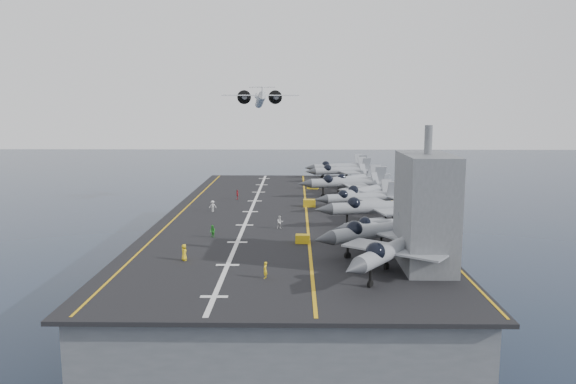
{
  "coord_description": "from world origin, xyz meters",
  "views": [
    {
      "loc": [
        1.36,
        -88.19,
        27.62
      ],
      "look_at": [
        0.0,
        4.0,
        13.0
      ],
      "focal_mm": 35.0,
      "sensor_mm": 36.0,
      "label": 1
    }
  ],
  "objects_px": {
    "fighter_jet_0": "(392,249)",
    "tow_cart_a": "(303,239)",
    "island_superstructure": "(426,197)",
    "transport_plane": "(260,100)"
  },
  "relations": [
    {
      "from": "fighter_jet_0",
      "to": "transport_plane",
      "type": "xyz_separation_m",
      "value": [
        -19.13,
        95.03,
        15.29
      ]
    },
    {
      "from": "island_superstructure",
      "to": "transport_plane",
      "type": "height_order",
      "value": "transport_plane"
    },
    {
      "from": "fighter_jet_0",
      "to": "tow_cart_a",
      "type": "height_order",
      "value": "fighter_jet_0"
    },
    {
      "from": "island_superstructure",
      "to": "tow_cart_a",
      "type": "xyz_separation_m",
      "value": [
        -12.82,
        9.81,
        -6.97
      ]
    },
    {
      "from": "tow_cart_a",
      "to": "transport_plane",
      "type": "relative_size",
      "value": 0.08
    },
    {
      "from": "fighter_jet_0",
      "to": "transport_plane",
      "type": "relative_size",
      "value": 0.87
    },
    {
      "from": "tow_cart_a",
      "to": "transport_plane",
      "type": "xyz_separation_m",
      "value": [
        -10.34,
        81.87,
        17.54
      ]
    },
    {
      "from": "island_superstructure",
      "to": "fighter_jet_0",
      "type": "height_order",
      "value": "island_superstructure"
    },
    {
      "from": "island_superstructure",
      "to": "fighter_jet_0",
      "type": "xyz_separation_m",
      "value": [
        -4.02,
        -3.34,
        -4.72
      ]
    },
    {
      "from": "fighter_jet_0",
      "to": "transport_plane",
      "type": "bearing_deg",
      "value": 101.38
    }
  ]
}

